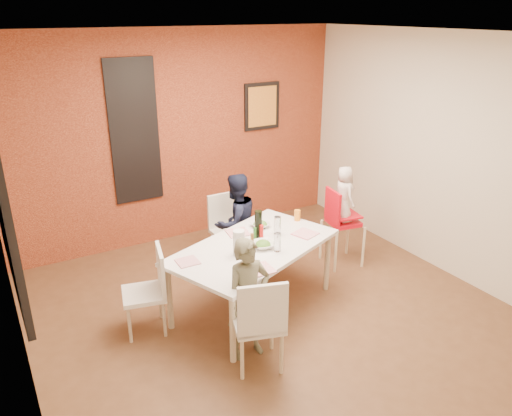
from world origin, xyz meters
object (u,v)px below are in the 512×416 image
chair_far (227,225)px  wine_bottle (258,224)px  child_far (236,223)px  paper_towel_roll (239,243)px  chair_near (260,320)px  chair_left (151,286)px  toddler (344,194)px  high_chair (340,220)px  dining_table (253,251)px  child_near (248,299)px

chair_far → wine_bottle: size_ratio=2.89×
child_far → paper_towel_roll: bearing=51.4°
chair_near → chair_left: size_ratio=1.06×
child_far → toddler: 1.30m
chair_left → high_chair: (2.39, 0.17, 0.11)m
dining_table → chair_far: size_ratio=2.29×
child_near → paper_towel_roll: size_ratio=4.47×
high_chair → wine_bottle: (-1.24, -0.19, 0.28)m
chair_far → paper_towel_roll: 1.31m
dining_table → toddler: (1.40, 0.32, 0.25)m
chair_left → toddler: size_ratio=1.27×
chair_near → wine_bottle: size_ratio=3.05×
chair_far → high_chair: size_ratio=0.89×
high_chair → child_near: 2.02m
toddler → chair_left: bearing=101.5°
child_far → toddler: toddler is taller
high_chair → chair_left: bearing=103.6°
toddler → paper_towel_roll: toddler is taller
chair_far → child_far: child_far is taller
toddler → wine_bottle: toddler is taller
dining_table → child_far: (0.24, 0.83, -0.06)m
dining_table → chair_left: 1.04m
high_chair → toddler: (0.02, -0.01, 0.32)m
high_chair → paper_towel_roll: paper_towel_roll is taller
toddler → chair_near: bearing=130.5°
dining_table → paper_towel_roll: (-0.22, -0.11, 0.19)m
child_near → paper_towel_roll: bearing=68.6°
paper_towel_roll → high_chair: bearing=15.3°
wine_bottle → child_far: bearing=81.2°
toddler → wine_bottle: 1.28m
dining_table → wine_bottle: wine_bottle is taller
child_far → wine_bottle: 0.75m
chair_far → child_near: 1.82m
chair_far → paper_towel_roll: size_ratio=3.36×
high_chair → child_far: child_far is taller
chair_near → paper_towel_roll: paper_towel_roll is taller
chair_near → chair_far: size_ratio=1.05×
chair_near → child_near: size_ratio=0.79×
child_near → child_far: size_ratio=0.95×
dining_table → paper_towel_roll: 0.31m
dining_table → paper_towel_roll: size_ratio=7.69×
chair_near → chair_left: bearing=-42.4°
chair_left → toddler: 2.46m
chair_near → chair_left: (-0.58, 1.02, -0.03)m
child_near → wine_bottle: size_ratio=3.86×
child_near → paper_towel_roll: (0.19, 0.52, 0.28)m
toddler → paper_towel_roll: bearing=112.5°
high_chair → paper_towel_roll: 1.67m
child_far → dining_table: bearing=61.3°
chair_far → child_near: (-0.65, -1.69, 0.09)m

